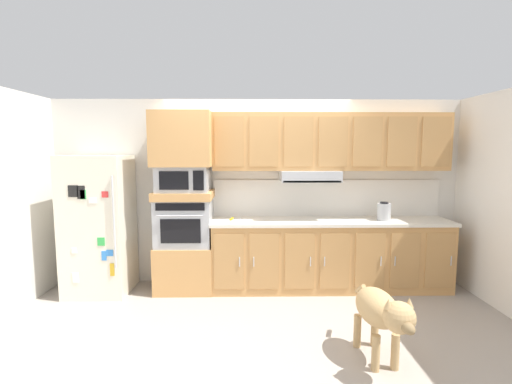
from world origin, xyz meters
The scene contains 16 objects.
ground_plane centered at (0.00, 0.00, 0.00)m, with size 9.60×9.60×0.00m, color #9E9389.
back_kitchen_wall centered at (0.00, 1.11, 1.25)m, with size 6.20×0.12×2.50m, color silver.
side_panel_left centered at (-2.80, 0.00, 1.25)m, with size 0.12×7.10×2.50m, color silver.
refrigerator centered at (-2.03, 0.68, 0.88)m, with size 0.76×0.73×1.76m.
oven_base_cabinet centered at (-0.95, 0.75, 0.30)m, with size 0.74×0.62×0.60m, color tan.
built_in_oven centered at (-0.95, 0.75, 0.90)m, with size 0.70×0.62×0.60m.
appliance_mid_shelf centered at (-0.95, 0.75, 1.25)m, with size 0.74×0.62×0.10m, color tan.
microwave centered at (-0.95, 0.75, 1.46)m, with size 0.64×0.54×0.32m.
appliance_upper_cabinet centered at (-0.95, 0.75, 1.96)m, with size 0.74×0.62×0.68m, color tan.
lower_cabinet_run centered at (0.95, 0.75, 0.44)m, with size 3.06×0.63×0.88m.
countertop_slab centered at (0.95, 0.75, 0.90)m, with size 3.10×0.64×0.04m, color silver.
backsplash_panel centered at (0.95, 1.04, 1.17)m, with size 3.10×0.02×0.50m, color silver.
upper_cabinet_with_hood centered at (0.93, 0.87, 1.90)m, with size 3.06×0.48×0.88m.
screwdriver centered at (-0.33, 0.76, 0.93)m, with size 0.15×0.14×0.03m.
electric_kettle centered at (1.63, 0.70, 1.03)m, with size 0.17×0.17×0.24m.
dog centered at (1.01, -1.00, 0.46)m, with size 0.37×1.02×0.70m.
Camera 1 is at (-0.10, -4.00, 1.84)m, focal length 25.99 mm.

